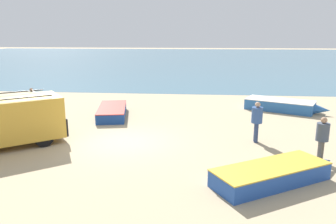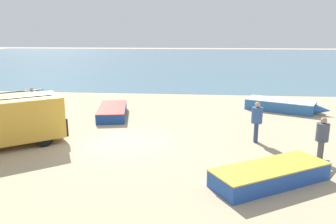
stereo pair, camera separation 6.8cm
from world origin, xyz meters
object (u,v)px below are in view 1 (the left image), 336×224
object	(u,v)px
fishing_rowboat_0	(275,173)
fisherman_1	(322,136)
fishing_rowboat_2	(282,105)
fisherman_2	(257,118)
fisherman_0	(32,99)
parked_van	(0,121)
fishing_rowboat_1	(112,111)

from	to	relation	value
fishing_rowboat_0	fisherman_1	xyz separation A→B (m)	(2.07, 1.89, 0.74)
fishing_rowboat_2	fisherman_2	size ratio (longest dim) A/B	2.72
fisherman_0	fisherman_1	xyz separation A→B (m)	(14.27, -6.11, 0.08)
fisherman_0	fisherman_2	xyz separation A→B (m)	(12.28, -3.94, 0.13)
fisherman_1	fisherman_2	world-z (taller)	fisherman_2
parked_van	fisherman_2	bearing A→B (deg)	-29.21
fishing_rowboat_0	fishing_rowboat_1	size ratio (longest dim) A/B	0.96
fisherman_2	fisherman_1	bearing A→B (deg)	-46.21
fishing_rowboat_0	fishing_rowboat_2	xyz separation A→B (m)	(2.76, 10.45, 0.04)
fisherman_1	fishing_rowboat_1	bearing A→B (deg)	-172.44
fishing_rowboat_0	fisherman_0	size ratio (longest dim) A/B	2.87
fishing_rowboat_1	fisherman_0	distance (m)	4.78
fishing_rowboat_1	fisherman_0	world-z (taller)	fisherman_0
parked_van	fishing_rowboat_2	size ratio (longest dim) A/B	1.06
fishing_rowboat_0	parked_van	bearing A→B (deg)	135.89
fishing_rowboat_2	fisherman_1	world-z (taller)	fisherman_1
fishing_rowboat_0	fisherman_2	distance (m)	4.15
fishing_rowboat_1	fishing_rowboat_0	bearing A→B (deg)	-148.27
fishing_rowboat_1	fisherman_2	bearing A→B (deg)	-129.26
fishing_rowboat_2	fisherman_1	size ratio (longest dim) A/B	2.84
fishing_rowboat_1	parked_van	bearing A→B (deg)	139.78
fishing_rowboat_0	fishing_rowboat_2	distance (m)	10.81
parked_van	fisherman_0	xyz separation A→B (m)	(-1.48, 5.56, -0.18)
fisherman_0	fisherman_2	distance (m)	12.89
fishing_rowboat_1	fishing_rowboat_2	bearing A→B (deg)	-88.14
fisherman_1	fisherman_2	distance (m)	2.95
fishing_rowboat_1	fisherman_0	xyz separation A→B (m)	(-4.73, -0.18, 0.67)
fisherman_1	fisherman_0	bearing A→B (deg)	-162.20
parked_van	fisherman_1	xyz separation A→B (m)	(12.79, -0.55, -0.10)
fishing_rowboat_0	fisherman_0	bearing A→B (deg)	115.46
fisherman_2	parked_van	bearing A→B (deg)	-170.09
fishing_rowboat_0	fisherman_0	world-z (taller)	fisherman_0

